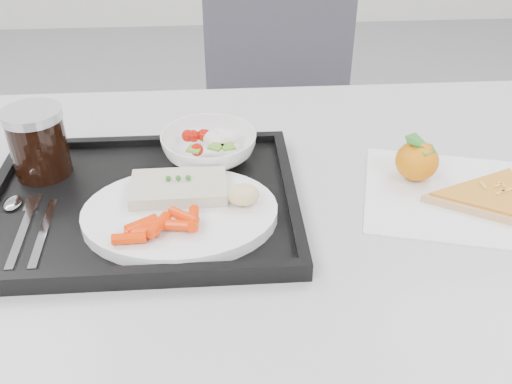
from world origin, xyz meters
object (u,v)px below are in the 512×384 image
(dinner_plate, at_px, (180,214))
(chair, at_px, (281,109))
(tray, at_px, (143,203))
(tangerine, at_px, (417,161))
(cola_glass, at_px, (38,141))
(pizza_slice, at_px, (493,198))
(salad_bowl, at_px, (209,147))
(table, at_px, (266,229))

(dinner_plate, bearing_deg, chair, 73.95)
(tray, xyz_separation_m, tangerine, (0.42, 0.05, 0.03))
(chair, distance_m, dinner_plate, 0.88)
(chair, relative_size, tangerine, 13.22)
(chair, relative_size, tray, 2.07)
(chair, relative_size, cola_glass, 8.61)
(tangerine, bearing_deg, pizza_slice, -37.46)
(tray, bearing_deg, cola_glass, 151.80)
(chair, relative_size, pizza_slice, 4.05)
(tray, xyz_separation_m, salad_bowl, (0.10, 0.11, 0.03))
(dinner_plate, bearing_deg, pizza_slice, 3.21)
(pizza_slice, bearing_deg, tray, 177.06)
(dinner_plate, relative_size, salad_bowl, 1.78)
(chair, relative_size, salad_bowl, 6.11)
(chair, bearing_deg, cola_glass, -123.77)
(chair, height_order, cola_glass, chair)
(dinner_plate, xyz_separation_m, pizza_slice, (0.46, 0.03, -0.01))
(tray, distance_m, tangerine, 0.42)
(table, xyz_separation_m, salad_bowl, (-0.09, 0.08, 0.11))
(table, xyz_separation_m, cola_glass, (-0.34, 0.06, 0.14))
(tray, distance_m, dinner_plate, 0.08)
(tray, xyz_separation_m, dinner_plate, (0.06, -0.05, 0.02))
(chair, bearing_deg, salad_bowl, -106.45)
(tray, distance_m, salad_bowl, 0.15)
(dinner_plate, distance_m, pizza_slice, 0.46)
(tray, bearing_deg, tangerine, 6.33)
(tangerine, bearing_deg, dinner_plate, -164.75)
(salad_bowl, bearing_deg, tray, -132.84)
(cola_glass, xyz_separation_m, pizza_slice, (0.68, -0.11, -0.06))
(salad_bowl, bearing_deg, pizza_slice, -17.65)
(dinner_plate, bearing_deg, cola_glass, 147.64)
(tray, height_order, cola_glass, cola_glass)
(tangerine, bearing_deg, cola_glass, 176.20)
(dinner_plate, bearing_deg, tray, 138.00)
(table, distance_m, dinner_plate, 0.17)
(table, distance_m, chair, 0.76)
(chair, bearing_deg, tray, -111.01)
(salad_bowl, bearing_deg, chair, 73.55)
(table, bearing_deg, cola_glass, 169.64)
(table, distance_m, pizza_slice, 0.34)
(salad_bowl, distance_m, cola_glass, 0.26)
(dinner_plate, height_order, cola_glass, cola_glass)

